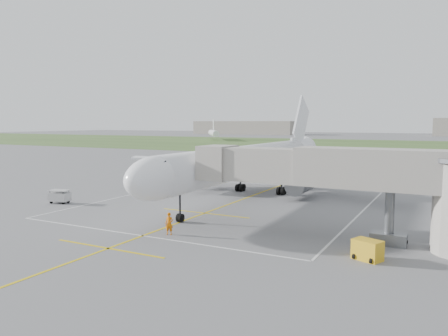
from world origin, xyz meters
The scene contains 11 objects.
ground centered at (0.00, 0.00, 0.00)m, with size 700.00×700.00×0.00m, color #5D5D60.
grass_strip centered at (0.00, 130.00, 0.01)m, with size 700.00×120.00×0.02m, color #3A5324.
apron_markings centered at (0.00, -5.82, 0.01)m, with size 28.20×60.00×0.01m.
airliner centered at (0.00, 0.75, 4.39)m, with size 38.93×46.75×13.52m.
jet_bridge centered at (15.72, -13.50, 4.74)m, with size 23.40×5.00×7.20m.
gpu_unit centered at (17.22, -18.01, 0.67)m, with size 2.13×1.82×1.37m.
baggage_cart centered at (-17.37, -12.90, 0.78)m, with size 2.39×1.70×1.52m.
ramp_worker_nose centered at (1.70, -18.68, 0.92)m, with size 0.67×0.44×1.83m, color #D86706.
ramp_worker_wing centered at (-9.06, 3.52, 0.95)m, with size 0.92×0.72×1.90m, color red.
distant_hangars centered at (-16.15, 265.19, 5.17)m, with size 345.00×49.00×12.00m.
distant_aircraft centered at (0.77, 167.66, 3.59)m, with size 201.32×58.76×8.85m.
Camera 1 is at (21.89, -47.57, 9.17)m, focal length 35.00 mm.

